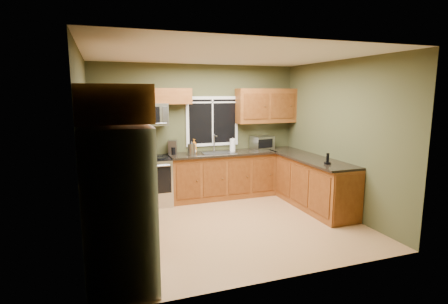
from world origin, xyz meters
TOP-DOWN VIEW (x-y plane):
  - floor at (0.00, 0.00)m, footprint 4.20×4.20m
  - ceiling at (0.00, 0.00)m, footprint 4.20×4.20m
  - back_wall at (0.00, 1.80)m, footprint 4.20×0.00m
  - front_wall at (0.00, -1.80)m, footprint 4.20×0.00m
  - left_wall at (-2.10, 0.00)m, footprint 0.00×3.60m
  - right_wall at (2.10, 0.00)m, footprint 0.00×3.60m
  - window at (0.30, 1.78)m, footprint 1.12×0.03m
  - base_cabinets_left at (-1.80, 0.48)m, footprint 0.60×2.65m
  - countertop_left at (-1.78, 0.48)m, footprint 0.65×2.65m
  - base_cabinets_back at (0.42, 1.50)m, footprint 2.17×0.60m
  - countertop_back at (0.42, 1.48)m, footprint 2.17×0.65m
  - base_cabinets_peninsula at (1.80, 0.54)m, footprint 0.60×2.52m
  - countertop_peninsula at (1.78, 0.55)m, footprint 0.65×2.50m
  - upper_cabinets_left at (-1.94, 0.48)m, footprint 0.33×2.65m
  - upper_cabinets_back_left at (-0.85, 1.64)m, footprint 1.30×0.33m
  - upper_cabinets_back_right at (1.45, 1.64)m, footprint 1.30×0.33m
  - upper_cabinet_over_fridge at (-1.74, -1.30)m, footprint 0.72×0.90m
  - refrigerator at (-1.74, -1.30)m, footprint 0.74×0.90m
  - range at (-1.05, 1.47)m, footprint 0.76×0.69m
  - microwave at (-1.05, 1.61)m, footprint 0.76×0.41m
  - sink at (0.30, 1.49)m, footprint 0.60×0.42m
  - toaster_oven at (1.36, 1.62)m, footprint 0.50×0.43m
  - coffee_maker at (-0.57, 1.63)m, footprint 0.21×0.25m
  - kettle at (-0.25, 1.41)m, footprint 0.16×0.16m
  - paper_towel_roll at (0.65, 1.53)m, footprint 0.15×0.15m
  - soap_bottle_a at (-0.15, 1.58)m, footprint 0.13×0.13m
  - soap_bottle_c at (-0.18, 1.51)m, footprint 0.12×0.12m
  - cordless_phone at (1.70, -0.23)m, footprint 0.11×0.11m

SIDE VIEW (x-z plane):
  - floor at x=0.00m, z-range 0.00..0.00m
  - base_cabinets_peninsula at x=1.80m, z-range 0.00..0.90m
  - base_cabinets_left at x=-1.80m, z-range 0.00..0.90m
  - base_cabinets_back at x=0.42m, z-range 0.00..0.90m
  - range at x=-1.05m, z-range 0.00..0.94m
  - refrigerator at x=-1.74m, z-range 0.00..1.80m
  - countertop_left at x=-1.78m, z-range 0.90..0.94m
  - countertop_back at x=0.42m, z-range 0.90..0.94m
  - countertop_peninsula at x=1.78m, z-range 0.90..0.94m
  - sink at x=0.30m, z-range 0.77..1.13m
  - cordless_phone at x=1.70m, z-range 0.90..1.09m
  - soap_bottle_c at x=-0.18m, z-range 0.94..1.09m
  - kettle at x=-0.25m, z-range 0.93..1.20m
  - coffee_maker at x=-0.57m, z-range 0.93..1.20m
  - paper_towel_roll at x=0.65m, z-range 0.93..1.22m
  - toaster_oven at x=1.36m, z-range 0.94..1.22m
  - soap_bottle_a at x=-0.15m, z-range 0.94..1.22m
  - back_wall at x=0.00m, z-range -0.75..3.45m
  - front_wall at x=0.00m, z-range -0.75..3.45m
  - left_wall at x=-2.10m, z-range -0.45..3.15m
  - right_wall at x=2.10m, z-range -0.45..3.15m
  - window at x=0.30m, z-range 1.04..2.06m
  - microwave at x=-1.05m, z-range 1.52..1.94m
  - upper_cabinets_left at x=-1.94m, z-range 1.50..2.22m
  - upper_cabinets_back_right at x=1.45m, z-range 1.50..2.22m
  - upper_cabinet_over_fridge at x=-1.74m, z-range 1.84..2.22m
  - upper_cabinets_back_left at x=-0.85m, z-range 1.92..2.22m
  - ceiling at x=0.00m, z-range 2.70..2.70m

